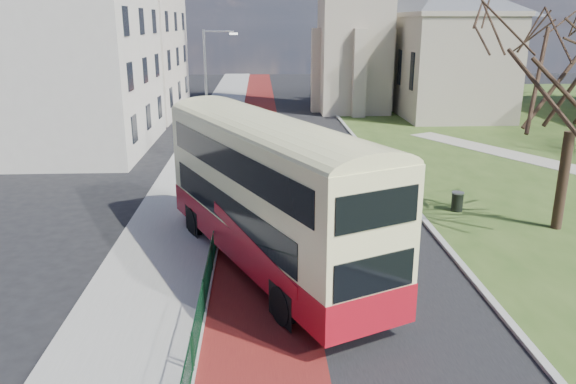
{
  "coord_description": "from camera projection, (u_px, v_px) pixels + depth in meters",
  "views": [
    {
      "loc": [
        -1.16,
        -17.53,
        8.54
      ],
      "look_at": [
        -0.08,
        4.02,
        2.0
      ],
      "focal_mm": 35.0,
      "sensor_mm": 36.0,
      "label": 1
    }
  ],
  "objects": [
    {
      "name": "streetlamp",
      "position": [
        209.0,
        88.0,
        34.95
      ],
      "size": [
        2.13,
        0.18,
        8.0
      ],
      "color": "gray",
      "rests_on": "pavement_west"
    },
    {
      "name": "pavement_west",
      "position": [
        204.0,
        152.0,
        38.15
      ],
      "size": [
        4.0,
        120.0,
        0.12
      ],
      "primitive_type": "cube",
      "color": "gray",
      "rests_on": "ground"
    },
    {
      "name": "litter_bin",
      "position": [
        457.0,
        201.0,
        26.25
      ],
      "size": [
        0.69,
        0.69,
        0.91
      ],
      "rotation": [
        0.0,
        0.0,
        0.24
      ],
      "color": "black",
      "rests_on": "grass_green"
    },
    {
      "name": "bus",
      "position": [
        267.0,
        188.0,
        19.56
      ],
      "size": [
        7.97,
        12.7,
        5.28
      ],
      "rotation": [
        0.0,
        0.0,
        0.43
      ],
      "color": "maroon",
      "rests_on": "ground"
    },
    {
      "name": "road_carriageway",
      "position": [
        299.0,
        152.0,
        38.47
      ],
      "size": [
        9.0,
        120.0,
        0.01
      ],
      "primitive_type": "cube",
      "color": "black",
      "rests_on": "ground"
    },
    {
      "name": "street_block_far",
      "position": [
        124.0,
        53.0,
        53.27
      ],
      "size": [
        10.3,
        16.3,
        11.5
      ],
      "color": "#BCB19F",
      "rests_on": "ground"
    },
    {
      "name": "kerb_east",
      "position": [
        361.0,
        144.0,
        40.59
      ],
      "size": [
        0.25,
        80.0,
        0.13
      ],
      "primitive_type": "cube",
      "color": "#999993",
      "rests_on": "ground"
    },
    {
      "name": "street_block_near",
      "position": [
        69.0,
        54.0,
        37.76
      ],
      "size": [
        10.3,
        14.3,
        13.0
      ],
      "color": "#BCB7AA",
      "rests_on": "ground"
    },
    {
      "name": "kerb_west",
      "position": [
        234.0,
        152.0,
        38.24
      ],
      "size": [
        0.25,
        120.0,
        0.13
      ],
      "primitive_type": "cube",
      "color": "#999993",
      "rests_on": "ground"
    },
    {
      "name": "bus_lane",
      "position": [
        260.0,
        152.0,
        38.34
      ],
      "size": [
        3.4,
        120.0,
        0.01
      ],
      "primitive_type": "cube",
      "color": "#591414",
      "rests_on": "ground"
    },
    {
      "name": "ground",
      "position": [
        296.0,
        281.0,
        19.29
      ],
      "size": [
        160.0,
        160.0,
        0.0
      ],
      "primitive_type": "plane",
      "color": "black",
      "rests_on": "ground"
    },
    {
      "name": "pedestrian_railing",
      "position": [
        218.0,
        227.0,
        22.81
      ],
      "size": [
        0.07,
        24.0,
        1.12
      ],
      "color": "#0D3A1F",
      "rests_on": "ground"
    }
  ]
}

